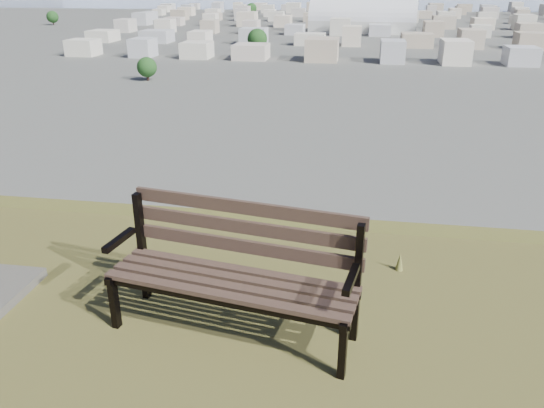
# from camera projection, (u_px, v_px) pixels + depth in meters

# --- Properties ---
(park_bench) EXTENTS (2.03, 0.94, 1.02)m
(park_bench) POSITION_uv_depth(u_px,v_px,m) (236.00, 264.00, 4.16)
(park_bench) COLOR #49362A
(park_bench) RESTS_ON hilltop_mesa
(arena) EXTENTS (60.37, 28.88, 24.82)m
(arena) POSITION_uv_depth(u_px,v_px,m) (363.00, 21.00, 300.65)
(arena) COLOR #BCBCB7
(arena) RESTS_ON ground
(city_blocks) EXTENTS (395.00, 361.00, 7.00)m
(city_blocks) POSITION_uv_depth(u_px,v_px,m) (360.00, 17.00, 369.55)
(city_blocks) COLOR beige
(city_blocks) RESTS_ON ground
(city_trees) EXTENTS (406.52, 387.20, 9.98)m
(city_trees) POSITION_uv_depth(u_px,v_px,m) (312.00, 23.00, 304.34)
(city_trees) COLOR #332019
(city_trees) RESTS_ON ground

